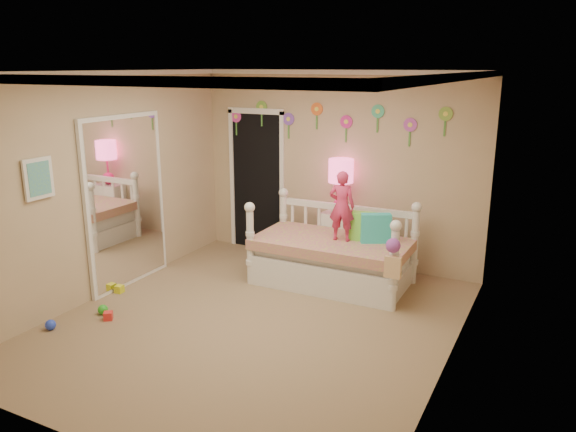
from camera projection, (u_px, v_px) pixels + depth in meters
The scene contains 18 objects.
floor at pixel (254, 323), 5.97m from camera, with size 4.00×4.50×0.01m, color #7F684C.
ceiling at pixel (250, 71), 5.29m from camera, with size 4.00×4.50×0.01m, color white.
back_wall at pixel (337, 169), 7.56m from camera, with size 4.00×0.01×2.60m, color tan.
left_wall at pixel (104, 186), 6.50m from camera, with size 0.01×4.50×2.60m, color tan.
right_wall at pixel (455, 230), 4.75m from camera, with size 0.01×4.50×2.60m, color tan.
crown_molding at pixel (250, 75), 5.30m from camera, with size 4.00×4.50×0.06m, color white, non-canonical shape.
daybed at pixel (332, 243), 6.93m from camera, with size 1.93×1.04×1.05m, color white, non-canonical shape.
pillow_turquoise at pixel (376, 228), 6.73m from camera, with size 0.36×0.12×0.36m, color #25B9B9.
pillow_lime at pixel (362, 226), 6.82m from camera, with size 0.37×0.14×0.35m, color #81E846.
child at pixel (342, 206), 6.75m from camera, with size 0.31×0.21×0.86m, color #DB3161.
nightstand at pixel (339, 239), 7.59m from camera, with size 0.45×0.34×0.74m, color white.
table_lamp at pixel (341, 178), 7.37m from camera, with size 0.33×0.33×0.73m.
closet_doorway at pixel (257, 180), 8.17m from camera, with size 0.90×0.04×2.07m, color black.
flower_decals at pixel (331, 121), 7.42m from camera, with size 3.40×0.02×0.50m, color #B2668C, non-canonical shape.
mirror_closet at pixel (126, 202), 6.81m from camera, with size 0.07×1.30×2.10m, color white.
wall_picture at pixel (38, 178), 5.65m from camera, with size 0.05×0.34×0.42m, color white.
hanging_bag at pixel (392, 259), 6.02m from camera, with size 0.20×0.16×0.36m, color beige, non-canonical shape.
toy_scatter at pixel (87, 310), 6.16m from camera, with size 0.80×1.30×0.11m, color #996666, non-canonical shape.
Camera 1 is at (2.80, -4.70, 2.66)m, focal length 34.92 mm.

